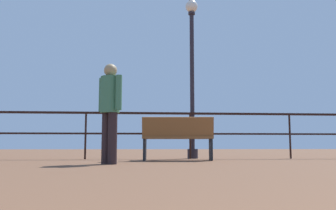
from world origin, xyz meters
name	(u,v)px	position (x,y,z in m)	size (l,w,h in m)	color
pier_railing	(190,124)	(0.00, 9.33, 0.79)	(23.56, 0.05, 1.06)	black
bench_near_left	(178,136)	(-0.38, 8.45, 0.49)	(1.47, 0.74, 0.87)	brown
lamppost_center	(192,63)	(0.09, 9.58, 2.27)	(0.30, 0.30, 3.95)	#262029
person_by_bench	(110,106)	(-1.66, 7.17, 0.95)	(0.40, 0.41, 1.66)	black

